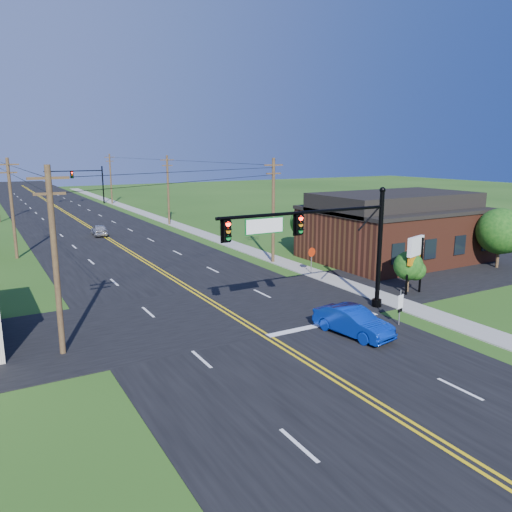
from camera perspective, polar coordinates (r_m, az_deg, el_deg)
ground at (r=21.30m, az=10.92°, el=-15.10°), size 260.00×260.00×0.00m
road_main at (r=66.14m, az=-18.48°, el=3.03°), size 16.00×220.00×0.04m
road_cross at (r=30.63m, az=-3.89°, el=-6.30°), size 70.00×10.00×0.04m
sidewalk at (r=59.70m, az=-6.60°, el=2.68°), size 2.00×160.00×0.08m
signal_mast_main at (r=28.36m, az=7.48°, el=2.00°), size 11.30×0.60×7.48m
signal_mast_far at (r=95.87m, az=-19.69°, el=8.27°), size 10.98×0.60×7.48m
brick_building at (r=46.41m, az=15.41°, el=2.55°), size 14.20×11.20×4.70m
utility_pole_left_a at (r=24.90m, az=-21.98°, el=-0.24°), size 1.80×0.28×9.00m
utility_pole_left_b at (r=49.55m, az=-26.12°, el=5.10°), size 1.80×0.28×9.00m
utility_pole_right_a at (r=42.86m, az=1.99°, el=5.42°), size 1.80×0.28×9.00m
utility_pole_right_b at (r=66.30m, az=-10.02°, el=7.58°), size 1.80×0.28×9.00m
utility_pole_right_c at (r=95.02m, az=-16.27°, el=8.57°), size 1.80×0.28×9.00m
tree_right_front at (r=45.75m, az=26.14°, el=2.56°), size 3.80×3.80×5.00m
tree_right_back at (r=49.85m, az=5.62°, el=3.84°), size 3.00×3.00×4.10m
shrub_corner at (r=35.76m, az=17.02°, el=-1.09°), size 2.00×2.00×2.86m
blue_car at (r=27.01m, az=11.03°, el=-7.43°), size 2.29×4.70×1.48m
distant_car at (r=59.88m, az=-17.49°, el=2.82°), size 1.79×3.91×1.30m
route_sign at (r=28.94m, az=16.15°, el=-5.40°), size 0.51×0.14×2.07m
stop_sign at (r=39.52m, az=6.37°, el=0.13°), size 0.76×0.14×2.14m
pylon_sign at (r=35.18m, az=17.75°, el=0.40°), size 1.92×0.85×3.96m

